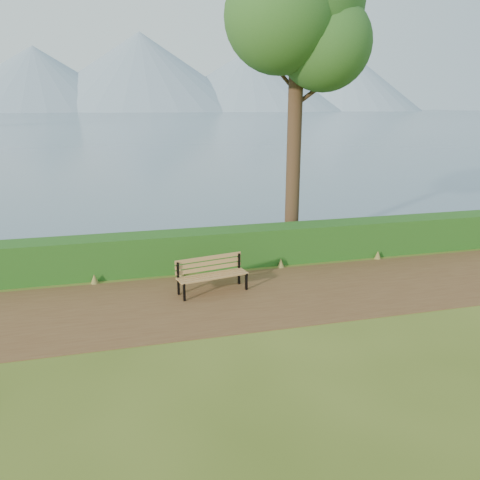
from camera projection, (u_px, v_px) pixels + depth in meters
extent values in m
plane|color=#405317|center=(243.00, 303.00, 10.28)|extent=(140.00, 140.00, 0.00)
cube|color=brown|center=(239.00, 298.00, 10.55)|extent=(40.00, 3.40, 0.01)
cube|color=#214E16|center=(218.00, 248.00, 12.56)|extent=(32.00, 0.85, 1.00)
cube|color=#475D73|center=(121.00, 114.00, 252.35)|extent=(700.00, 510.00, 0.00)
cone|color=gray|center=(36.00, 79.00, 357.09)|extent=(160.00, 160.00, 48.00)
cone|color=gray|center=(141.00, 72.00, 383.58)|extent=(190.00, 190.00, 62.00)
cone|color=gray|center=(248.00, 81.00, 402.08)|extent=(170.00, 170.00, 50.00)
cone|color=gray|center=(339.00, 78.00, 431.78)|extent=(150.00, 150.00, 58.00)
cone|color=gray|center=(105.00, 90.00, 403.41)|extent=(120.00, 120.00, 35.00)
cone|color=gray|center=(282.00, 88.00, 436.29)|extent=(130.00, 130.00, 40.00)
cube|color=black|center=(184.00, 293.00, 10.33)|extent=(0.06, 0.06, 0.41)
cube|color=black|center=(178.00, 279.00, 10.63)|extent=(0.06, 0.06, 0.79)
cube|color=black|center=(181.00, 282.00, 10.46)|extent=(0.14, 0.47, 0.05)
cube|color=black|center=(246.00, 282.00, 10.97)|extent=(0.06, 0.06, 0.41)
cube|color=black|center=(239.00, 269.00, 11.27)|extent=(0.06, 0.06, 0.79)
cube|color=black|center=(243.00, 272.00, 11.10)|extent=(0.14, 0.47, 0.05)
cube|color=#A46A3F|center=(216.00, 278.00, 10.62)|extent=(1.63, 0.40, 0.03)
cube|color=#A46A3F|center=(214.00, 277.00, 10.72)|extent=(1.63, 0.40, 0.03)
cube|color=#A46A3F|center=(212.00, 275.00, 10.82)|extent=(1.63, 0.40, 0.03)
cube|color=#A46A3F|center=(210.00, 273.00, 10.92)|extent=(1.63, 0.40, 0.03)
cube|color=#A46A3F|center=(209.00, 268.00, 10.94)|extent=(1.62, 0.36, 0.09)
cube|color=#A46A3F|center=(209.00, 263.00, 10.90)|extent=(1.62, 0.36, 0.09)
cube|color=#A46A3F|center=(209.00, 258.00, 10.87)|extent=(1.62, 0.36, 0.09)
cylinder|color=#332114|center=(295.00, 124.00, 13.23)|extent=(0.41, 0.41, 7.40)
sphere|color=#24511B|center=(298.00, 4.00, 12.38)|extent=(3.49, 3.49, 3.49)
sphere|color=#24511B|center=(313.00, 34.00, 13.33)|extent=(2.67, 2.67, 2.67)
sphere|color=#24511B|center=(280.00, 16.00, 11.86)|extent=(2.88, 2.88, 2.88)
sphere|color=#24511B|center=(325.00, 44.00, 12.30)|extent=(2.47, 2.47, 2.47)
cylinder|color=#332114|center=(311.00, 93.00, 13.12)|extent=(1.08, 0.12, 0.81)
cylinder|color=#332114|center=(281.00, 74.00, 12.86)|extent=(0.84, 0.39, 0.74)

